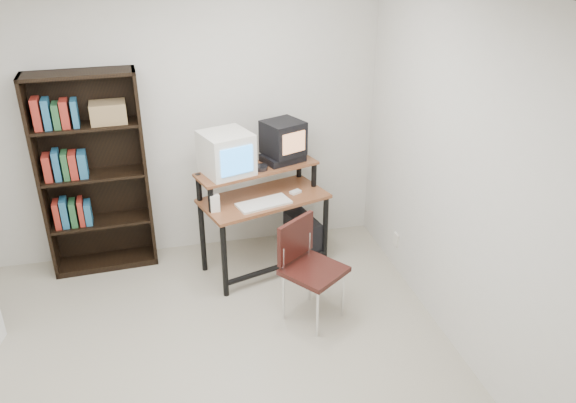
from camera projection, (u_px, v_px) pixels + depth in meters
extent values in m
cube|color=#B3AB94|center=(194.00, 388.00, 3.96)|extent=(4.00, 4.00, 0.01)
cube|color=beige|center=(166.00, 124.00, 5.14)|extent=(4.00, 0.01, 2.60)
cube|color=beige|center=(477.00, 194.00, 3.80)|extent=(0.01, 4.00, 2.60)
cube|color=brown|center=(264.00, 199.00, 5.07)|extent=(1.24, 0.87, 0.03)
cube|color=brown|center=(257.00, 169.00, 5.04)|extent=(1.17, 0.66, 0.02)
cylinder|color=black|center=(224.00, 260.00, 4.80)|extent=(0.05, 0.05, 0.72)
cylinder|color=black|center=(325.00, 230.00, 5.28)|extent=(0.05, 0.05, 0.72)
cylinder|color=black|center=(202.00, 224.00, 5.11)|extent=(0.05, 0.05, 0.98)
cylinder|color=black|center=(299.00, 199.00, 5.59)|extent=(0.05, 0.05, 0.98)
cylinder|color=black|center=(277.00, 267.00, 5.14)|extent=(1.01, 0.36, 0.05)
cube|color=white|center=(226.00, 154.00, 4.87)|extent=(0.50, 0.50, 0.38)
cube|color=#2D8DF1|center=(237.00, 161.00, 4.71)|extent=(0.29, 0.11, 0.24)
cube|color=black|center=(283.00, 158.00, 5.17)|extent=(0.43, 0.37, 0.08)
cube|color=black|center=(283.00, 138.00, 5.10)|extent=(0.42, 0.42, 0.31)
cube|color=tan|center=(294.00, 143.00, 4.98)|extent=(0.23, 0.11, 0.19)
cylinder|color=#26262B|center=(261.00, 168.00, 4.99)|extent=(0.16, 0.16, 0.05)
cube|color=white|center=(264.00, 204.00, 4.92)|extent=(0.51, 0.33, 0.03)
cube|color=black|center=(294.00, 195.00, 5.13)|extent=(0.27, 0.25, 0.01)
cube|color=white|center=(295.00, 192.00, 5.13)|extent=(0.12, 0.10, 0.03)
cube|color=white|center=(215.00, 203.00, 4.78)|extent=(0.09, 0.08, 0.17)
cube|color=black|center=(302.00, 236.00, 5.47)|extent=(0.29, 0.48, 0.42)
cube|color=black|center=(314.00, 271.00, 4.47)|extent=(0.60, 0.60, 0.04)
cube|color=black|center=(296.00, 239.00, 4.49)|extent=(0.35, 0.27, 0.35)
cylinder|color=silver|center=(317.00, 314.00, 4.36)|extent=(0.02, 0.02, 0.44)
cylinder|color=silver|center=(343.00, 294.00, 4.60)|extent=(0.02, 0.02, 0.44)
cylinder|color=silver|center=(284.00, 297.00, 4.56)|extent=(0.02, 0.02, 0.44)
cylinder|color=silver|center=(310.00, 279.00, 4.80)|extent=(0.02, 0.02, 0.44)
cube|color=black|center=(40.00, 181.00, 4.90)|extent=(0.05, 0.31, 1.86)
cube|color=black|center=(145.00, 170.00, 5.13)|extent=(0.05, 0.31, 1.86)
cube|color=black|center=(94.00, 169.00, 5.14)|extent=(0.93, 0.07, 1.86)
cube|color=black|center=(77.00, 74.00, 4.62)|extent=(0.94, 0.36, 0.03)
cube|color=black|center=(108.00, 261.00, 5.41)|extent=(0.94, 0.36, 0.06)
cube|color=black|center=(102.00, 221.00, 5.22)|extent=(0.88, 0.34, 0.03)
cube|color=black|center=(94.00, 175.00, 5.02)|extent=(0.88, 0.34, 0.02)
cube|color=black|center=(86.00, 126.00, 4.81)|extent=(0.88, 0.34, 0.02)
cube|color=olive|center=(108.00, 112.00, 4.82)|extent=(0.31, 0.24, 0.18)
cube|color=beige|center=(396.00, 239.00, 5.24)|extent=(0.02, 0.08, 0.12)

